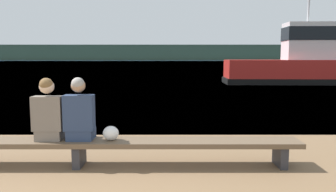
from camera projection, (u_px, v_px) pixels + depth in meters
water_surface at (163, 62)px, 126.48m from camera, size 240.00×240.00×0.00m
far_shoreline at (164, 53)px, 192.54m from camera, size 600.00×12.00×8.87m
bench_main at (77, 145)px, 5.19m from camera, size 7.02×0.51×0.42m
person_left at (47, 113)px, 5.13m from camera, size 0.46×0.40×0.99m
person_right at (78, 113)px, 5.13m from camera, size 0.46×0.39×1.00m
shopping_bag at (109, 133)px, 5.17m from camera, size 0.25×0.21×0.23m
tugboat_red at (304, 65)px, 21.48m from camera, size 10.35×3.24×7.12m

